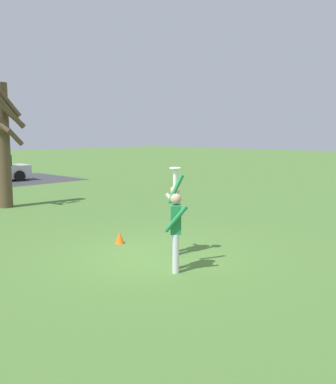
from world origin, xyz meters
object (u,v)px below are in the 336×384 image
frisbee_disc (175,168)px  bare_tree_tall (3,141)px  person_defender (176,225)px  person_catcher (175,214)px  field_cone_orange (120,238)px

frisbee_disc → bare_tree_tall: size_ratio=0.05×
person_defender → bare_tree_tall: bearing=40.4°
person_catcher → bare_tree_tall: (0.19, 9.07, 1.61)m
person_catcher → frisbee_disc: 1.13m
frisbee_disc → person_catcher: bearing=43.1°
person_catcher → bare_tree_tall: bearing=-134.3°
person_defender → field_cone_orange: 2.78m
person_catcher → bare_tree_tall: bare_tree_tall is taller
person_catcher → bare_tree_tall: 9.21m
person_catcher → field_cone_orange: bearing=-122.7°
person_defender → bare_tree_tall: 10.14m
person_defender → bare_tree_tall: bare_tree_tall is taller
person_catcher → frisbee_disc: size_ratio=8.16×
person_catcher → field_cone_orange: 1.90m
person_catcher → frisbee_disc: frisbee_disc is taller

